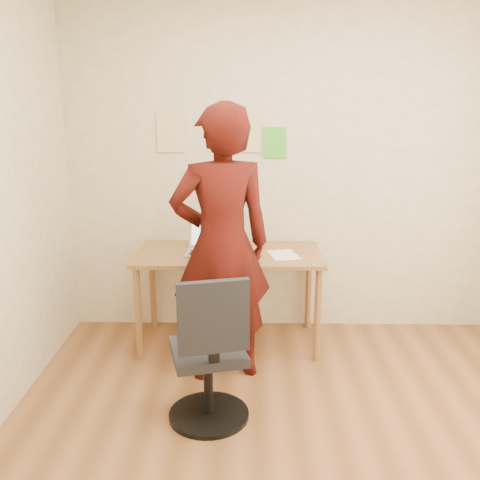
{
  "coord_description": "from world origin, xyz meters",
  "views": [
    {
      "loc": [
        -0.29,
        -2.52,
        1.86
      ],
      "look_at": [
        -0.35,
        0.95,
        0.95
      ],
      "focal_mm": 40.0,
      "sensor_mm": 36.0,
      "label": 1
    }
  ],
  "objects_px": {
    "phone": "(255,258)",
    "office_chair": "(210,361)",
    "person": "(221,245)",
    "desk": "(229,263)",
    "laptop": "(210,246)"
  },
  "relations": [
    {
      "from": "person",
      "to": "office_chair",
      "type": "bearing_deg",
      "value": 71.63
    },
    {
      "from": "laptop",
      "to": "office_chair",
      "type": "xyz_separation_m",
      "value": [
        0.07,
        -1.09,
        -0.39
      ]
    },
    {
      "from": "desk",
      "to": "phone",
      "type": "distance_m",
      "value": 0.27
    },
    {
      "from": "phone",
      "to": "person",
      "type": "height_order",
      "value": "person"
    },
    {
      "from": "phone",
      "to": "office_chair",
      "type": "xyz_separation_m",
      "value": [
        -0.27,
        -0.93,
        -0.35
      ]
    },
    {
      "from": "phone",
      "to": "office_chair",
      "type": "height_order",
      "value": "office_chair"
    },
    {
      "from": "desk",
      "to": "person",
      "type": "relative_size",
      "value": 0.75
    },
    {
      "from": "laptop",
      "to": "person",
      "type": "height_order",
      "value": "person"
    },
    {
      "from": "office_chair",
      "to": "phone",
      "type": "bearing_deg",
      "value": 59.14
    },
    {
      "from": "desk",
      "to": "office_chair",
      "type": "distance_m",
      "value": 1.13
    },
    {
      "from": "desk",
      "to": "phone",
      "type": "height_order",
      "value": "phone"
    },
    {
      "from": "desk",
      "to": "laptop",
      "type": "xyz_separation_m",
      "value": [
        -0.14,
        -0.01,
        0.14
      ]
    },
    {
      "from": "laptop",
      "to": "person",
      "type": "xyz_separation_m",
      "value": [
        0.11,
        -0.48,
        0.14
      ]
    },
    {
      "from": "desk",
      "to": "person",
      "type": "height_order",
      "value": "person"
    },
    {
      "from": "laptop",
      "to": "phone",
      "type": "height_order",
      "value": "laptop"
    }
  ]
}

